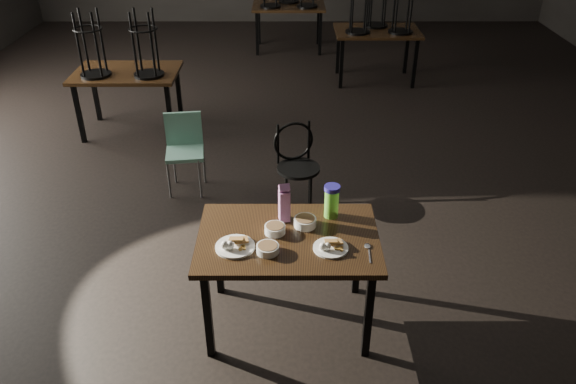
{
  "coord_description": "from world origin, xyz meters",
  "views": [
    {
      "loc": [
        -0.07,
        -5.47,
        2.92
      ],
      "look_at": [
        -0.07,
        -2.06,
        0.85
      ],
      "focal_mm": 35.0,
      "sensor_mm": 36.0,
      "label": 1
    }
  ],
  "objects_px": {
    "school_chair": "(185,145)",
    "water_bottle": "(332,201)",
    "main_table": "(288,246)",
    "juice_carton": "(284,203)",
    "bentwood_chair": "(296,160)"
  },
  "relations": [
    {
      "from": "main_table",
      "to": "water_bottle",
      "type": "distance_m",
      "value": 0.44
    },
    {
      "from": "main_table",
      "to": "school_chair",
      "type": "xyz_separation_m",
      "value": [
        -1.01,
        1.91,
        -0.2
      ]
    },
    {
      "from": "bentwood_chair",
      "to": "school_chair",
      "type": "bearing_deg",
      "value": 145.52
    },
    {
      "from": "bentwood_chair",
      "to": "school_chair",
      "type": "height_order",
      "value": "bentwood_chair"
    },
    {
      "from": "juice_carton",
      "to": "water_bottle",
      "type": "xyz_separation_m",
      "value": [
        0.32,
        0.05,
        -0.01
      ]
    },
    {
      "from": "main_table",
      "to": "water_bottle",
      "type": "relative_size",
      "value": 4.98
    },
    {
      "from": "main_table",
      "to": "juice_carton",
      "type": "relative_size",
      "value": 4.2
    },
    {
      "from": "main_table",
      "to": "bentwood_chair",
      "type": "relative_size",
      "value": 1.44
    },
    {
      "from": "school_chair",
      "to": "water_bottle",
      "type": "bearing_deg",
      "value": -59.29
    },
    {
      "from": "school_chair",
      "to": "bentwood_chair",
      "type": "bearing_deg",
      "value": -25.97
    },
    {
      "from": "juice_carton",
      "to": "school_chair",
      "type": "distance_m",
      "value": 2.02
    },
    {
      "from": "juice_carton",
      "to": "school_chair",
      "type": "bearing_deg",
      "value": 119.85
    },
    {
      "from": "juice_carton",
      "to": "school_chair",
      "type": "relative_size",
      "value": 0.37
    },
    {
      "from": "main_table",
      "to": "bentwood_chair",
      "type": "distance_m",
      "value": 1.56
    },
    {
      "from": "main_table",
      "to": "juice_carton",
      "type": "bearing_deg",
      "value": 97.35
    }
  ]
}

